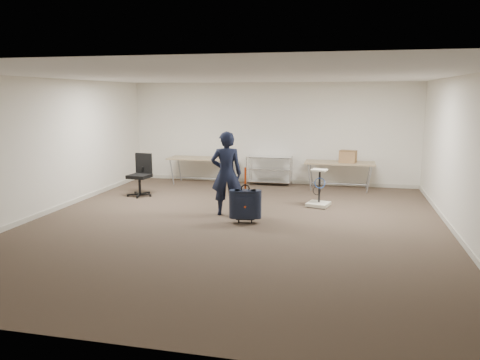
# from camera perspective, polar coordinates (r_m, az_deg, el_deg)

# --- Properties ---
(ground) EXTENTS (9.00, 9.00, 0.00)m
(ground) POSITION_cam_1_polar(r_m,az_deg,el_deg) (9.01, -0.80, -5.50)
(ground) COLOR #403227
(ground) RESTS_ON ground
(room_shell) EXTENTS (8.00, 9.00, 9.00)m
(room_shell) POSITION_cam_1_polar(r_m,az_deg,el_deg) (10.30, 1.02, -3.19)
(room_shell) COLOR white
(room_shell) RESTS_ON ground
(folding_table_left) EXTENTS (1.80, 0.75, 0.73)m
(folding_table_left) POSITION_cam_1_polar(r_m,az_deg,el_deg) (13.11, -4.80, 2.49)
(folding_table_left) COLOR #907D58
(folding_table_left) RESTS_ON ground
(folding_table_right) EXTENTS (1.80, 0.75, 0.73)m
(folding_table_right) POSITION_cam_1_polar(r_m,az_deg,el_deg) (12.50, 12.05, 1.91)
(folding_table_right) COLOR #907D58
(folding_table_right) RESTS_ON ground
(wire_shelf) EXTENTS (1.22, 0.47, 0.80)m
(wire_shelf) POSITION_cam_1_polar(r_m,az_deg,el_deg) (12.94, 3.60, 1.34)
(wire_shelf) COLOR white
(wire_shelf) RESTS_ON ground
(person) EXTENTS (0.72, 0.56, 1.74)m
(person) POSITION_cam_1_polar(r_m,az_deg,el_deg) (9.60, -1.67, 0.80)
(person) COLOR black
(person) RESTS_ON ground
(suitcase) EXTENTS (0.44, 0.30, 1.10)m
(suitcase) POSITION_cam_1_polar(r_m,az_deg,el_deg) (9.05, 0.64, -2.99)
(suitcase) COLOR #152031
(suitcase) RESTS_ON ground
(office_chair) EXTENTS (0.63, 0.63, 1.04)m
(office_chair) POSITION_cam_1_polar(r_m,az_deg,el_deg) (11.80, -12.03, -0.37)
(office_chair) COLOR black
(office_chair) RESTS_ON ground
(equipment_cart) EXTENTS (0.56, 0.56, 0.84)m
(equipment_cart) POSITION_cam_1_polar(r_m,az_deg,el_deg) (10.56, 9.55, -2.04)
(equipment_cart) COLOR beige
(equipment_cart) RESTS_ON ground
(cardboard_box) EXTENTS (0.47, 0.39, 0.31)m
(cardboard_box) POSITION_cam_1_polar(r_m,az_deg,el_deg) (12.46, 13.02, 2.82)
(cardboard_box) COLOR #9B6B48
(cardboard_box) RESTS_ON folding_table_right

